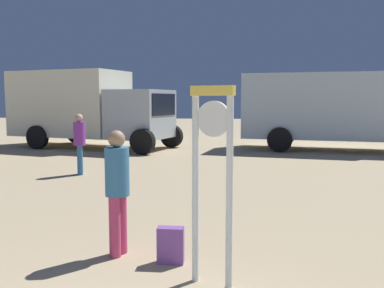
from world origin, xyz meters
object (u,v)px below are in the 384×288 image
at_px(person_distant, 79,141).
at_px(box_truck_far, 332,108).
at_px(person_near_clock, 117,186).
at_px(box_truck_near, 86,107).
at_px(backpack, 171,245).
at_px(standing_clock, 212,165).

relative_size(person_distant, box_truck_far, 0.21).
height_order(person_near_clock, box_truck_near, box_truck_near).
relative_size(backpack, box_truck_far, 0.06).
bearing_deg(person_near_clock, box_truck_far, 66.11).
height_order(standing_clock, backpack, standing_clock).
bearing_deg(person_distant, box_truck_near, 108.15).
bearing_deg(box_truck_far, backpack, -110.63).
distance_m(backpack, box_truck_far, 12.42).
xyz_separation_m(standing_clock, person_distant, (-3.69, 6.12, -0.39)).
xyz_separation_m(standing_clock, person_near_clock, (-1.19, 0.72, -0.39)).
bearing_deg(backpack, box_truck_far, 69.37).
bearing_deg(standing_clock, box_truck_near, 114.96).
xyz_separation_m(person_near_clock, backpack, (0.68, -0.20, -0.65)).
distance_m(backpack, box_truck_near, 12.82).
height_order(standing_clock, box_truck_far, box_truck_far).
xyz_separation_m(standing_clock, box_truck_far, (3.84, 12.08, 0.33)).
relative_size(standing_clock, box_truck_far, 0.28).
relative_size(backpack, box_truck_near, 0.06).
distance_m(backpack, person_distant, 6.46).
bearing_deg(person_near_clock, person_distant, 114.78).
xyz_separation_m(standing_clock, backpack, (-0.51, 0.53, -1.04)).
relative_size(standing_clock, box_truck_near, 0.29).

